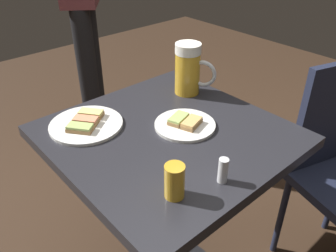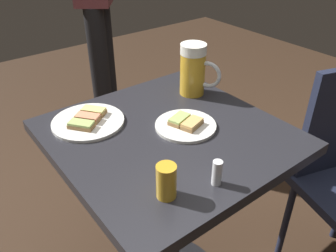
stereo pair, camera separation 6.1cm
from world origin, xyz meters
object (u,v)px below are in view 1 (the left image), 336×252
Objects in this scene: plate_near at (86,124)px; beer_glass_small at (175,181)px; plate_far at (185,124)px; salt_shaker at (223,170)px; beer_mug at (189,69)px.

beer_glass_small reaches higher than plate_near.
plate_near is 0.31m from plate_far.
salt_shaker reaches higher than plate_near.
beer_glass_small reaches higher than salt_shaker.
plate_near is 1.23× the size of beer_mug.
plate_near is at bearing 105.09° from salt_shaker.
plate_near is 1.20× the size of plate_far.
salt_shaker reaches higher than plate_far.
plate_far is at bearing 66.25° from salt_shaker.
salt_shaker is (-0.28, -0.41, -0.06)m from beer_mug.
salt_shaker is at bearing -18.41° from beer_glass_small.
plate_near and plate_far have the same top height.
plate_far is (0.23, -0.21, -0.00)m from plate_near.
beer_glass_small is 1.30× the size of salt_shaker.
plate_near is 3.34× the size of salt_shaker.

